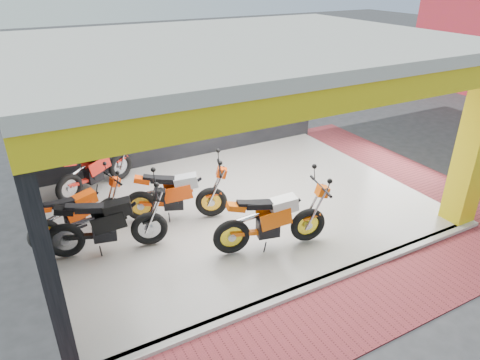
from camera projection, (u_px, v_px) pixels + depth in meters
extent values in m
plane|color=#2D2D30|center=(290.00, 253.00, 8.18)|extent=(80.00, 80.00, 0.00)
cube|color=silver|center=(240.00, 205.00, 9.73)|extent=(8.00, 6.00, 0.10)
cube|color=beige|center=(241.00, 43.00, 8.15)|extent=(8.40, 6.40, 0.20)
cube|color=black|center=(185.00, 99.00, 11.42)|extent=(8.20, 0.20, 3.50)
cube|color=black|center=(28.00, 175.00, 7.23)|extent=(0.20, 6.20, 3.50)
cube|color=yellow|center=(474.00, 146.00, 8.41)|extent=(0.50, 0.50, 3.50)
cube|color=yellow|center=(343.00, 96.00, 5.92)|extent=(8.40, 0.30, 0.40)
cube|color=yellow|center=(391.00, 44.00, 9.99)|extent=(0.30, 6.40, 0.40)
cube|color=silver|center=(324.00, 282.00, 7.35)|extent=(8.00, 0.20, 0.10)
cube|color=maroon|center=(355.00, 312.00, 6.76)|extent=(9.00, 1.40, 0.03)
cube|color=maroon|center=(393.00, 165.00, 11.79)|extent=(1.40, 7.00, 0.03)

